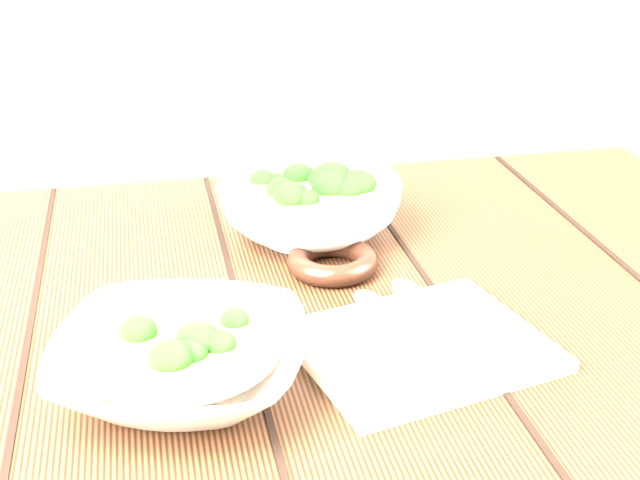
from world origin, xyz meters
TOP-DOWN VIEW (x-y plane):
  - table at (0.00, 0.00)m, footprint 1.20×0.80m
  - soup_bowl_front at (-0.09, -0.10)m, footprint 0.26×0.26m
  - soup_bowl_back at (0.08, 0.18)m, footprint 0.25×0.25m
  - trivet at (0.09, 0.09)m, footprint 0.10×0.10m
  - napkin at (0.13, -0.09)m, footprint 0.25×0.22m
  - spoon_left at (0.11, -0.05)m, footprint 0.05×0.18m
  - spoon_right at (0.15, -0.03)m, footprint 0.04×0.18m

SIDE VIEW (x-z plane):
  - table at x=0.00m, z-range 0.26..1.01m
  - napkin at x=0.13m, z-range 0.75..0.76m
  - trivet at x=0.09m, z-range 0.75..0.77m
  - spoon_left at x=0.11m, z-range 0.76..0.77m
  - spoon_right at x=0.15m, z-range 0.76..0.77m
  - soup_bowl_front at x=-0.09m, z-range 0.75..0.81m
  - soup_bowl_back at x=0.08m, z-range 0.75..0.83m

